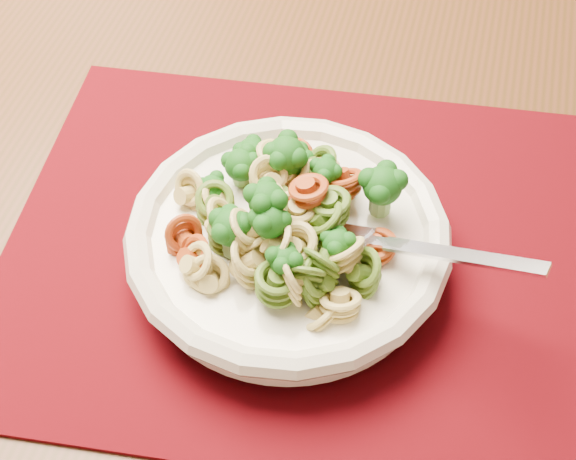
# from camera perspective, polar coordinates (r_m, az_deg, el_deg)

# --- Properties ---
(dining_table) EXTENTS (1.58, 1.02, 0.76)m
(dining_table) POSITION_cam_1_polar(r_m,az_deg,el_deg) (0.74, -2.52, 0.59)
(dining_table) COLOR #532B17
(dining_table) RESTS_ON ground
(placemat) EXTENTS (0.50, 0.41, 0.00)m
(placemat) POSITION_cam_1_polar(r_m,az_deg,el_deg) (0.61, 1.80, -1.39)
(placemat) COLOR #4D030B
(placemat) RESTS_ON dining_table
(pasta_bowl) EXTENTS (0.23, 0.23, 0.04)m
(pasta_bowl) POSITION_cam_1_polar(r_m,az_deg,el_deg) (0.57, -0.00, -0.76)
(pasta_bowl) COLOR silver
(pasta_bowl) RESTS_ON placemat
(pasta_broccoli_heap) EXTENTS (0.20, 0.20, 0.06)m
(pasta_broccoli_heap) POSITION_cam_1_polar(r_m,az_deg,el_deg) (0.56, 0.00, 0.39)
(pasta_broccoli_heap) COLOR tan
(pasta_broccoli_heap) RESTS_ON pasta_bowl
(fork) EXTENTS (0.18, 0.07, 0.08)m
(fork) POSITION_cam_1_polar(r_m,az_deg,el_deg) (0.56, 4.71, -0.56)
(fork) COLOR silver
(fork) RESTS_ON pasta_bowl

